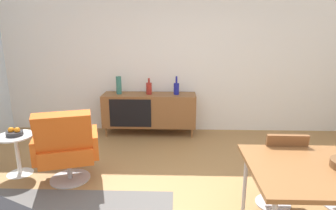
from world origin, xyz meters
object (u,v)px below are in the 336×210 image
(sideboard, at_px, (149,110))
(lounge_chair_red, at_px, (67,146))
(fruit_bowl, at_px, (14,132))
(vase_ceramic_small, at_px, (149,88))
(vase_sculptural_dark, at_px, (119,85))
(dining_chair_back_left, at_px, (279,166))
(side_table_round, at_px, (17,150))
(vase_cobalt, at_px, (176,88))

(sideboard, distance_m, lounge_chair_red, 1.88)
(fruit_bowl, bearing_deg, vase_ceramic_small, 44.70)
(vase_sculptural_dark, bearing_deg, dining_chair_back_left, -46.53)
(side_table_round, bearing_deg, vase_ceramic_small, 44.69)
(vase_cobalt, height_order, dining_chair_back_left, vase_cobalt)
(vase_ceramic_small, height_order, fruit_bowl, vase_ceramic_small)
(vase_sculptural_dark, bearing_deg, vase_cobalt, 0.00)
(vase_sculptural_dark, relative_size, vase_ceramic_small, 1.10)
(lounge_chair_red, height_order, fruit_bowl, lounge_chair_red)
(vase_ceramic_small, xyz_separation_m, side_table_round, (-1.53, -1.51, -0.50))
(sideboard, relative_size, vase_sculptural_dark, 5.24)
(vase_cobalt, relative_size, vase_ceramic_small, 1.12)
(vase_ceramic_small, bearing_deg, fruit_bowl, -135.30)
(dining_chair_back_left, bearing_deg, vase_ceramic_small, 125.20)
(sideboard, height_order, dining_chair_back_left, dining_chair_back_left)
(dining_chair_back_left, distance_m, side_table_round, 3.10)
(side_table_round, height_order, fruit_bowl, fruit_bowl)
(vase_cobalt, relative_size, lounge_chair_red, 0.33)
(sideboard, height_order, vase_ceramic_small, vase_ceramic_small)
(vase_ceramic_small, height_order, side_table_round, vase_ceramic_small)
(vase_ceramic_small, relative_size, fruit_bowl, 1.39)
(vase_cobalt, bearing_deg, side_table_round, -142.90)
(sideboard, xyz_separation_m, side_table_round, (-1.53, -1.51, -0.12))
(vase_cobalt, distance_m, fruit_bowl, 2.52)
(sideboard, relative_size, vase_cobalt, 5.14)
(sideboard, bearing_deg, dining_chair_back_left, -54.77)
(fruit_bowl, bearing_deg, lounge_chair_red, -14.78)
(vase_cobalt, relative_size, dining_chair_back_left, 0.36)
(sideboard, bearing_deg, vase_cobalt, 0.23)
(sideboard, distance_m, vase_sculptural_dark, 0.67)
(side_table_round, distance_m, fruit_bowl, 0.23)
(vase_cobalt, xyz_separation_m, side_table_round, (-2.00, -1.51, -0.51))
(vase_cobalt, distance_m, vase_ceramic_small, 0.47)
(vase_cobalt, height_order, fruit_bowl, vase_cobalt)
(vase_sculptural_dark, distance_m, lounge_chair_red, 1.77)
(vase_cobalt, xyz_separation_m, vase_ceramic_small, (-0.47, 0.00, -0.00))
(vase_ceramic_small, bearing_deg, vase_sculptural_dark, -180.00)
(vase_sculptural_dark, xyz_separation_m, lounge_chair_red, (-0.29, -1.70, -0.41))
(dining_chair_back_left, bearing_deg, side_table_round, 168.36)
(vase_ceramic_small, bearing_deg, sideboard, -107.01)
(vase_cobalt, xyz_separation_m, fruit_bowl, (-2.00, -1.51, -0.27))
(sideboard, height_order, vase_cobalt, vase_cobalt)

